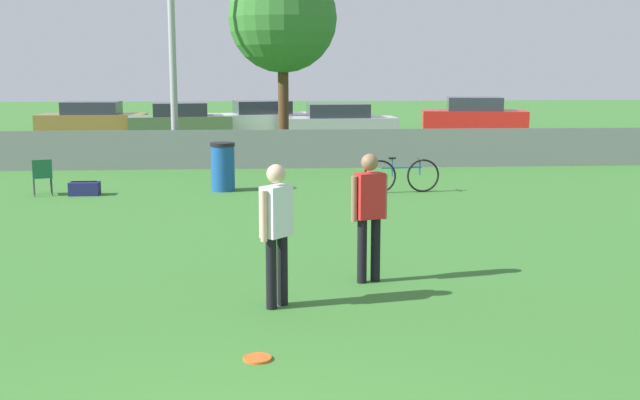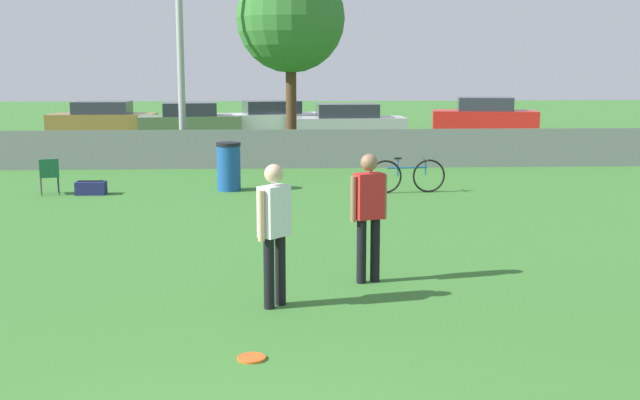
{
  "view_description": "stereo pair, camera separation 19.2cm",
  "coord_description": "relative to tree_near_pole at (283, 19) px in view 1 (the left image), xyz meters",
  "views": [
    {
      "loc": [
        0.41,
        -4.47,
        2.91
      ],
      "look_at": [
        1.16,
        6.44,
        1.05
      ],
      "focal_mm": 45.0,
      "sensor_mm": 36.0,
      "label": 1
    },
    {
      "loc": [
        0.6,
        -4.48,
        2.91
      ],
      "look_at": [
        1.16,
        6.44,
        1.05
      ],
      "focal_mm": 45.0,
      "sensor_mm": 36.0,
      "label": 2
    }
  ],
  "objects": [
    {
      "name": "parked_car_silver",
      "position": [
        2.27,
        6.7,
        -3.57
      ],
      "size": [
        4.55,
        1.94,
        1.4
      ],
      "rotation": [
        0.0,
        0.0,
        0.04
      ],
      "color": "black",
      "rests_on": "ground_plane"
    },
    {
      "name": "player_thrower_red",
      "position": [
        0.81,
        -13.92,
        -3.23
      ],
      "size": [
        0.5,
        0.34,
        1.74
      ],
      "rotation": [
        0.0,
        0.0,
        0.36
      ],
      "color": "black",
      "rests_on": "ground_plane"
    },
    {
      "name": "trash_bin",
      "position": [
        -1.55,
        -5.82,
        -3.67
      ],
      "size": [
        0.57,
        0.57,
        1.12
      ],
      "color": "#194C99",
      "rests_on": "ground_plane"
    },
    {
      "name": "tree_near_pole",
      "position": [
        0.0,
        0.0,
        0.0
      ],
      "size": [
        3.24,
        3.24,
        5.88
      ],
      "color": "#4C331E",
      "rests_on": "ground_plane"
    },
    {
      "name": "parked_car_red",
      "position": [
        8.41,
        9.62,
        -3.51
      ],
      "size": [
        4.63,
        2.51,
        1.52
      ],
      "rotation": [
        0.0,
        0.0,
        -0.16
      ],
      "color": "black",
      "rests_on": "ground_plane"
    },
    {
      "name": "bicycle_sideline",
      "position": [
        2.54,
        -6.38,
        -3.85
      ],
      "size": [
        1.78,
        0.44,
        0.82
      ],
      "rotation": [
        0.0,
        0.0,
        0.09
      ],
      "color": "black",
      "rests_on": "ground_plane"
    },
    {
      "name": "folding_chair_sideline",
      "position": [
        -5.54,
        -6.24,
        -3.76
      ],
      "size": [
        0.53,
        0.53,
        0.82
      ],
      "rotation": [
        0.0,
        0.0,
        3.46
      ],
      "color": "#333338",
      "rests_on": "ground_plane"
    },
    {
      "name": "fence_backline",
      "position": [
        -0.97,
        -1.88,
        -3.69
      ],
      "size": [
        23.75,
        0.07,
        1.21
      ],
      "color": "gray",
      "rests_on": "ground_plane"
    },
    {
      "name": "player_receiver_white",
      "position": [
        -0.44,
        -14.97,
        -3.23
      ],
      "size": [
        0.41,
        0.42,
        1.74
      ],
      "rotation": [
        0.0,
        0.0,
        0.84
      ],
      "color": "black",
      "rests_on": "ground_plane"
    },
    {
      "name": "gear_bag_sideline",
      "position": [
        -4.63,
        -6.25,
        -4.09
      ],
      "size": [
        0.66,
        0.36,
        0.32
      ],
      "color": "navy",
      "rests_on": "ground_plane"
    },
    {
      "name": "parked_car_olive",
      "position": [
        -3.92,
        7.75,
        -3.56
      ],
      "size": [
        4.19,
        2.24,
        1.41
      ],
      "rotation": [
        0.0,
        0.0,
        0.13
      ],
      "color": "black",
      "rests_on": "ground_plane"
    },
    {
      "name": "frisbee_disc",
      "position": [
        -0.66,
        -16.73,
        -4.23
      ],
      "size": [
        0.29,
        0.29,
        0.03
      ],
      "color": "#E5591E",
      "rests_on": "ground_plane"
    },
    {
      "name": "parked_car_white",
      "position": [
        -0.67,
        8.72,
        -3.54
      ],
      "size": [
        4.51,
        2.55,
        1.43
      ],
      "rotation": [
        0.0,
        0.0,
        0.2
      ],
      "color": "black",
      "rests_on": "ground_plane"
    },
    {
      "name": "parked_car_tan",
      "position": [
        -7.74,
        9.66,
        -3.58
      ],
      "size": [
        4.38,
        1.82,
        1.38
      ],
      "rotation": [
        0.0,
        0.0,
        -0.01
      ],
      "color": "black",
      "rests_on": "ground_plane"
    }
  ]
}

